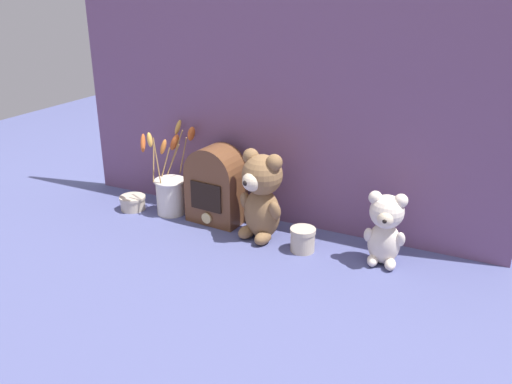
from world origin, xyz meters
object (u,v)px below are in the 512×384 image
(teddy_bear_large, at_px, (261,194))
(vintage_radio, at_px, (216,185))
(teddy_bear_medium, at_px, (385,227))
(flower_vase, at_px, (171,189))
(decorative_tin_tall, at_px, (303,239))
(decorative_tin_short, at_px, (133,203))

(teddy_bear_large, height_order, vintage_radio, teddy_bear_large)
(teddy_bear_medium, relative_size, flower_vase, 0.69)
(decorative_tin_tall, bearing_deg, flower_vase, 173.27)
(flower_vase, bearing_deg, teddy_bear_medium, -2.23)
(teddy_bear_large, xyz_separation_m, vintage_radio, (-0.19, 0.05, -0.02))
(teddy_bear_large, relative_size, decorative_tin_tall, 3.68)
(decorative_tin_short, bearing_deg, teddy_bear_medium, 0.56)
(decorative_tin_short, bearing_deg, flower_vase, 15.14)
(decorative_tin_tall, height_order, decorative_tin_short, decorative_tin_tall)
(teddy_bear_large, distance_m, teddy_bear_medium, 0.39)
(teddy_bear_medium, height_order, flower_vase, flower_vase)
(flower_vase, relative_size, decorative_tin_tall, 4.10)
(decorative_tin_tall, bearing_deg, decorative_tin_short, 177.99)
(flower_vase, xyz_separation_m, decorative_tin_short, (-0.14, -0.04, -0.06))
(vintage_radio, xyz_separation_m, decorative_tin_tall, (0.34, -0.07, -0.09))
(teddy_bear_medium, height_order, decorative_tin_short, teddy_bear_medium)
(flower_vase, bearing_deg, decorative_tin_tall, -6.73)
(teddy_bear_large, height_order, flower_vase, flower_vase)
(decorative_tin_tall, bearing_deg, teddy_bear_medium, 7.69)
(teddy_bear_medium, distance_m, decorative_tin_tall, 0.25)
(vintage_radio, xyz_separation_m, decorative_tin_short, (-0.32, -0.05, -0.11))
(vintage_radio, distance_m, decorative_tin_tall, 0.36)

